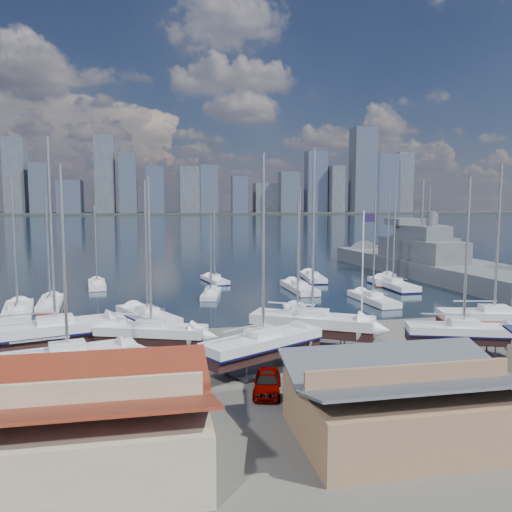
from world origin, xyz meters
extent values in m
plane|color=#605E59|center=(0.00, -10.00, 0.00)|extent=(1400.00, 1400.00, 0.00)
cube|color=#1A253C|center=(0.00, 300.00, -0.15)|extent=(1400.00, 600.00, 0.40)
cube|color=#2D332D|center=(0.00, 560.00, 1.10)|extent=(1400.00, 80.00, 2.20)
cube|color=#595E66|center=(-168.55, 559.47, 44.11)|extent=(22.49, 24.47, 83.83)
cube|color=#3D4756|center=(-141.97, 552.31, 30.18)|extent=(19.55, 21.83, 55.97)
cube|color=#475166|center=(-111.19, 558.58, 20.77)|extent=(26.03, 30.49, 37.14)
cube|color=#595E66|center=(-70.96, 546.95, 46.02)|extent=(21.60, 16.58, 87.63)
cube|color=#3D4756|center=(-45.38, 548.38, 36.00)|extent=(19.42, 28.42, 67.60)
cube|color=#475166|center=(-15.00, 551.59, 29.25)|extent=(20.24, 23.80, 54.09)
cube|color=#595E66|center=(25.78, 548.33, 29.20)|extent=(24.62, 19.72, 54.00)
cube|color=#3D4756|center=(47.64, 546.55, 30.18)|extent=(20.75, 17.93, 55.97)
cube|color=#475166|center=(84.09, 544.87, 23.71)|extent=(18.36, 16.25, 43.03)
cube|color=#595E66|center=(120.24, 563.78, 20.05)|extent=(28.49, 22.03, 35.69)
cube|color=#3D4756|center=(145.71, 546.00, 26.75)|extent=(23.34, 17.87, 49.11)
cube|color=#475166|center=(184.98, 560.84, 40.18)|extent=(25.35, 19.79, 75.95)
cube|color=#595E66|center=(208.39, 554.33, 31.04)|extent=(17.00, 27.45, 57.67)
cube|color=#3D4756|center=(245.53, 554.25, 55.22)|extent=(29.28, 24.05, 106.04)
cube|color=#475166|center=(277.54, 563.71, 39.40)|extent=(30.82, 28.37, 74.41)
cube|color=#595E66|center=(307.39, 565.54, 40.94)|extent=(21.74, 17.03, 77.48)
cube|color=#BFB293|center=(-18.00, -26.00, 1.60)|extent=(14.00, 9.00, 3.20)
cube|color=maroon|center=(-18.00, -26.00, 3.80)|extent=(14.70, 9.45, 1.41)
cube|color=#8C6B4C|center=(0.00, -26.00, 1.50)|extent=(12.00, 8.00, 3.00)
cube|color=#53575F|center=(0.00, -26.00, 3.54)|extent=(12.60, 8.40, 1.27)
cube|color=#2D2D33|center=(-21.60, -7.32, 0.08)|extent=(6.68, 4.42, 0.16)
cube|color=black|center=(-21.60, -7.32, 1.65)|extent=(11.45, 5.68, 0.89)
cube|color=silver|center=(-21.60, -7.32, 2.54)|extent=(11.58, 6.13, 0.89)
cube|color=#0B0C3B|center=(-21.60, -7.32, 2.13)|extent=(11.70, 6.19, 0.18)
cube|color=silver|center=(-21.60, -7.32, 3.24)|extent=(3.20, 2.58, 0.50)
cylinder|color=#B2B2B7|center=(-21.60, -7.32, 10.52)|extent=(0.22, 0.22, 15.06)
cube|color=#2D2D33|center=(-19.44, -14.61, 0.08)|extent=(5.58, 3.61, 0.16)
cube|color=black|center=(-19.44, -14.61, 1.57)|extent=(9.61, 4.58, 0.75)
cube|color=silver|center=(-19.44, -14.61, 2.32)|extent=(9.72, 4.96, 0.75)
cube|color=maroon|center=(-19.44, -14.61, 1.98)|extent=(9.81, 5.00, 0.15)
cube|color=silver|center=(-19.44, -14.61, 2.95)|extent=(2.67, 2.12, 0.50)
cylinder|color=#B2B2B7|center=(-19.44, -14.61, 9.01)|extent=(0.22, 0.22, 12.63)
cube|color=#2D2D33|center=(-13.85, -8.63, 0.08)|extent=(5.48, 3.87, 0.16)
cube|color=black|center=(-13.85, -8.63, 1.56)|extent=(9.28, 5.16, 0.73)
cube|color=silver|center=(-13.85, -8.63, 2.29)|extent=(9.41, 5.52, 0.73)
cube|color=silver|center=(-13.85, -8.63, 2.90)|extent=(2.66, 2.22, 0.50)
cylinder|color=#B2B2B7|center=(-13.85, -8.63, 8.79)|extent=(0.22, 0.22, 12.27)
cube|color=#2D2D33|center=(-5.50, -13.95, 0.08)|extent=(6.07, 4.90, 0.16)
cube|color=black|center=(-5.50, -13.95, 1.60)|extent=(9.95, 6.97, 0.80)
cube|color=silver|center=(-5.50, -13.95, 2.41)|extent=(10.16, 7.34, 0.80)
cube|color=#0B0C3B|center=(-5.50, -13.95, 2.04)|extent=(10.26, 7.41, 0.16)
cube|color=silver|center=(-5.50, -13.95, 3.06)|extent=(3.02, 2.70, 0.50)
cylinder|color=#B2B2B7|center=(-5.50, -13.95, 9.60)|extent=(0.22, 0.22, 13.57)
cube|color=#2D2D33|center=(0.08, -8.57, 0.08)|extent=(6.49, 5.29, 0.16)
cube|color=black|center=(0.08, -8.57, 1.63)|extent=(10.63, 7.55, 0.86)
cube|color=silver|center=(0.08, -8.57, 2.49)|extent=(10.86, 7.95, 0.86)
cube|color=silver|center=(0.08, -8.57, 3.17)|extent=(3.24, 2.90, 0.50)
cylinder|color=#B2B2B7|center=(0.08, -8.57, 10.20)|extent=(0.22, 0.22, 14.54)
cube|color=#2D2D33|center=(11.63, -13.53, 0.08)|extent=(5.45, 3.73, 0.16)
cube|color=black|center=(11.63, -13.53, 1.56)|extent=(9.29, 4.88, 0.73)
cube|color=silver|center=(11.63, -13.53, 2.29)|extent=(9.40, 5.24, 0.73)
cube|color=#0B0C3B|center=(11.63, -13.53, 1.95)|extent=(9.50, 5.30, 0.15)
cube|color=silver|center=(11.63, -13.53, 2.90)|extent=(2.63, 2.16, 0.50)
cylinder|color=#B2B2B7|center=(11.63, -13.53, 8.77)|extent=(0.22, 0.22, 12.24)
cube|color=#2D2D33|center=(17.42, -9.60, 0.08)|extent=(5.90, 3.73, 0.16)
cube|color=black|center=(17.42, -9.60, 1.60)|extent=(10.21, 4.66, 0.79)
cube|color=silver|center=(17.42, -9.60, 2.39)|extent=(10.31, 5.07, 0.79)
cube|color=maroon|center=(17.42, -9.60, 2.03)|extent=(10.41, 5.12, 0.16)
cube|color=silver|center=(17.42, -9.60, 3.04)|extent=(2.81, 2.21, 0.50)
cylinder|color=#B2B2B7|center=(17.42, -9.60, 9.49)|extent=(0.22, 0.22, 13.40)
cube|color=black|center=(-28.89, 9.67, -0.30)|extent=(4.67, 11.12, 0.87)
cube|color=silver|center=(-28.89, 9.67, 0.57)|extent=(5.11, 11.21, 0.87)
cube|color=#0B0C3B|center=(-28.89, 9.67, 0.17)|extent=(5.16, 11.32, 0.17)
cube|color=silver|center=(-28.89, 9.67, 1.25)|extent=(2.32, 3.01, 0.50)
cylinder|color=#B2B2B7|center=(-28.89, 9.67, 8.31)|extent=(0.22, 0.22, 14.61)
cube|color=black|center=(-26.33, 14.26, -0.25)|extent=(3.25, 9.57, 0.75)
cube|color=silver|center=(-26.33, 14.26, 0.50)|extent=(3.64, 9.61, 0.75)
cube|color=maroon|center=(-26.33, 14.26, 0.16)|extent=(3.68, 9.71, 0.15)
cube|color=silver|center=(-26.33, 14.26, 1.13)|extent=(1.82, 2.50, 0.50)
cylinder|color=#B2B2B7|center=(-26.33, 14.26, 7.21)|extent=(0.22, 0.22, 12.67)
cube|color=black|center=(-22.39, 28.24, -0.23)|extent=(3.20, 8.83, 0.69)
cube|color=silver|center=(-22.39, 28.24, 0.46)|extent=(3.56, 8.88, 0.69)
cube|color=silver|center=(-22.39, 28.24, 1.06)|extent=(1.73, 2.33, 0.50)
cylinder|color=#B2B2B7|center=(-22.39, 28.24, 6.64)|extent=(0.22, 0.22, 11.66)
cube|color=black|center=(-14.43, 4.89, -0.29)|extent=(6.98, 10.55, 0.84)
cube|color=silver|center=(-14.43, 4.89, 0.56)|extent=(7.38, 10.75, 0.84)
cube|color=#0B0C3B|center=(-14.43, 4.89, 0.17)|extent=(7.45, 10.86, 0.17)
cube|color=silver|center=(-14.43, 4.89, 1.23)|extent=(2.77, 3.15, 0.50)
cylinder|color=#B2B2B7|center=(-14.43, 4.89, 8.10)|extent=(0.22, 0.22, 14.24)
cube|color=black|center=(-6.15, 17.28, -0.20)|extent=(3.36, 7.95, 0.62)
cube|color=silver|center=(-6.15, 17.28, 0.42)|extent=(3.68, 8.02, 0.62)
cube|color=silver|center=(-6.15, 17.28, 0.98)|extent=(1.66, 2.16, 0.50)
cylinder|color=#B2B2B7|center=(-6.15, 17.28, 5.96)|extent=(0.22, 0.22, 10.45)
cube|color=black|center=(-4.26, 29.61, -0.21)|extent=(3.69, 8.41, 0.65)
cube|color=silver|center=(-4.26, 29.61, 0.44)|extent=(4.03, 8.49, 0.65)
cube|color=#0B0C3B|center=(-4.26, 29.61, 0.14)|extent=(4.07, 8.57, 0.13)
cube|color=silver|center=(-4.26, 29.61, 1.02)|extent=(1.79, 2.30, 0.50)
cylinder|color=#B2B2B7|center=(-4.26, 29.61, 6.29)|extent=(0.22, 0.22, 11.05)
cube|color=black|center=(1.92, 2.55, -0.24)|extent=(3.54, 9.21, 0.72)
cube|color=silver|center=(1.92, 2.55, 0.48)|extent=(3.91, 9.27, 0.72)
cube|color=maroon|center=(1.92, 2.55, 0.15)|extent=(3.95, 9.36, 0.14)
cube|color=silver|center=(1.92, 2.55, 1.09)|extent=(1.85, 2.46, 0.50)
cylinder|color=#B2B2B7|center=(1.92, 2.55, 6.90)|extent=(0.22, 0.22, 12.12)
cube|color=black|center=(6.90, 19.08, -0.28)|extent=(2.74, 10.52, 0.84)
cube|color=silver|center=(6.90, 19.08, 0.55)|extent=(3.18, 10.53, 0.84)
cube|color=silver|center=(6.90, 19.08, 1.22)|extent=(1.82, 2.66, 0.50)
cylinder|color=#B2B2B7|center=(6.90, 19.08, 8.03)|extent=(0.22, 0.22, 14.13)
cube|color=black|center=(12.04, 28.87, -0.27)|extent=(3.46, 10.33, 0.81)
cube|color=silver|center=(12.04, 28.87, 0.54)|extent=(3.88, 10.37, 0.81)
cube|color=#0B0C3B|center=(12.04, 28.87, 0.16)|extent=(3.92, 10.48, 0.16)
cube|color=silver|center=(12.04, 28.87, 1.19)|extent=(1.96, 2.70, 0.50)
cylinder|color=#B2B2B7|center=(12.04, 28.87, 7.78)|extent=(0.22, 0.22, 13.68)
cube|color=black|center=(13.90, 9.15, -0.26)|extent=(2.87, 9.84, 0.78)
cube|color=silver|center=(13.90, 9.15, 0.52)|extent=(3.28, 9.86, 0.78)
cube|color=silver|center=(13.90, 9.15, 1.16)|extent=(1.77, 2.52, 0.50)
cylinder|color=#B2B2B7|center=(13.90, 9.15, 7.47)|extent=(0.22, 0.22, 13.12)
cube|color=black|center=(21.63, 19.16, -0.31)|extent=(2.91, 11.19, 0.89)
cube|color=silver|center=(21.63, 19.16, 0.58)|extent=(3.38, 11.21, 0.89)
cube|color=#0B0C3B|center=(21.63, 19.16, 0.17)|extent=(3.42, 11.32, 0.18)
cube|color=silver|center=(21.63, 19.16, 1.28)|extent=(1.94, 2.83, 0.50)
cylinder|color=#B2B2B7|center=(21.63, 19.16, 8.55)|extent=(0.22, 0.22, 15.03)
cube|color=black|center=(22.81, 23.60, -0.27)|extent=(6.81, 9.79, 0.79)
cube|color=silver|center=(22.81, 23.60, 0.52)|extent=(7.18, 9.99, 0.79)
cube|color=maroon|center=(22.81, 23.60, 0.16)|extent=(7.25, 10.09, 0.16)
cube|color=silver|center=(22.81, 23.60, 1.17)|extent=(2.64, 2.96, 0.50)
cylinder|color=#B2B2B7|center=(22.81, 23.60, 7.59)|extent=(0.22, 0.22, 13.34)
cube|color=#595E62|center=(32.34, 30.15, 0.52)|extent=(11.70, 53.08, 4.74)
cube|color=#595E62|center=(32.34, 30.15, 4.69)|extent=(7.88, 18.82, 3.60)
cube|color=#595E62|center=(32.34, 30.15, 7.69)|extent=(5.70, 10.83, 2.40)
cube|color=#595E62|center=(32.01, 35.40, 9.39)|extent=(6.22, 5.62, 1.20)
cylinder|color=#B2B2B7|center=(32.34, 30.15, 12.89)|extent=(0.30, 0.30, 8.00)
cube|color=#595E62|center=(42.25, 44.88, 0.43)|extent=(6.91, 42.54, 3.83)
cube|color=#595E62|center=(42.25, 44.88, 4.15)|extent=(5.48, 14.90, 3.60)
cube|color=#595E62|center=(42.25, 44.88, 7.15)|extent=(4.10, 8.51, 2.40)
cube|color=#595E62|center=(42.27, 49.13, 8.85)|extent=(4.77, 4.26, 1.20)
cylinder|color=#B2B2B7|center=(42.25, 44.88, 12.35)|extent=(0.30, 0.30, 8.00)
imported|color=gray|center=(-6.15, -18.33, 0.76)|extent=(2.90, 4.80, 1.53)
imported|color=gray|center=(-2.95, -20.22, 0.80)|extent=(4.97, 2.08, 1.60)
imported|color=gray|center=(1.32, -18.91, 0.73)|extent=(4.38, 5.82, 1.47)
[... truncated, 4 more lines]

